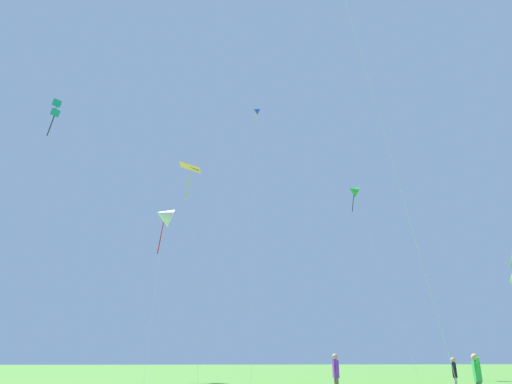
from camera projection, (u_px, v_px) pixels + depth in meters
kite_yellow_diamond at (190, 176)px, 43.01m from camera, size 2.38×8.88×19.19m
kite_white_distant at (164, 216)px, 45.39m from camera, size 2.22×11.94×16.02m
kite_teal_box at (55, 110)px, 37.76m from camera, size 3.76×5.33×21.69m
kite_blue_delta at (256, 111)px, 55.17m from camera, size 2.33×10.36×30.04m
kite_green_small at (354, 191)px, 53.85m from camera, size 2.02×9.81×20.96m
person_in_red_shirt at (336, 373)px, 18.63m from camera, size 0.24×0.58×1.80m
person_with_spool at (455, 373)px, 20.66m from camera, size 0.34×0.50×1.67m
person_child_small at (478, 376)px, 15.40m from camera, size 0.24×0.57×1.77m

